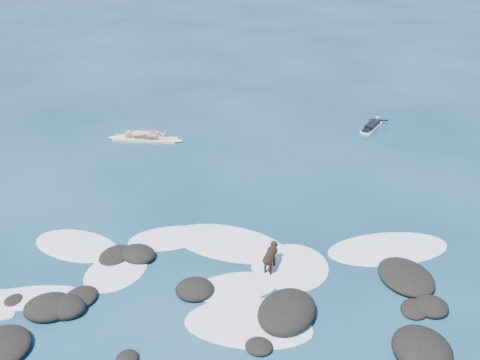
# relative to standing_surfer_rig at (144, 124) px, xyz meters

# --- Properties ---
(ground) EXTENTS (160.00, 160.00, 0.00)m
(ground) POSITION_rel_standing_surfer_rig_xyz_m (3.97, -9.28, -0.78)
(ground) COLOR #0A2642
(ground) RESTS_ON ground
(reef_rocks) EXTENTS (14.45, 6.11, 0.62)m
(reef_rocks) POSITION_rel_standing_surfer_rig_xyz_m (4.71, -11.50, -0.67)
(reef_rocks) COLOR black
(reef_rocks) RESTS_ON ground
(breaking_foam) EXTENTS (14.82, 6.98, 0.12)m
(breaking_foam) POSITION_rel_standing_surfer_rig_xyz_m (4.26, -9.49, -0.77)
(breaking_foam) COLOR white
(breaking_foam) RESTS_ON ground
(standing_surfer_rig) EXTENTS (3.49, 0.69, 1.99)m
(standing_surfer_rig) POSITION_rel_standing_surfer_rig_xyz_m (0.00, 0.00, 0.00)
(standing_surfer_rig) COLOR beige
(standing_surfer_rig) RESTS_ON ground
(paddling_surfer_rig) EXTENTS (1.46, 2.17, 0.39)m
(paddling_surfer_rig) POSITION_rel_standing_surfer_rig_xyz_m (10.42, 2.69, -0.65)
(paddling_surfer_rig) COLOR white
(paddling_surfer_rig) RESTS_ON ground
(dog) EXTENTS (0.45, 1.18, 0.75)m
(dog) POSITION_rel_standing_surfer_rig_xyz_m (6.24, -9.13, -0.28)
(dog) COLOR black
(dog) RESTS_ON ground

